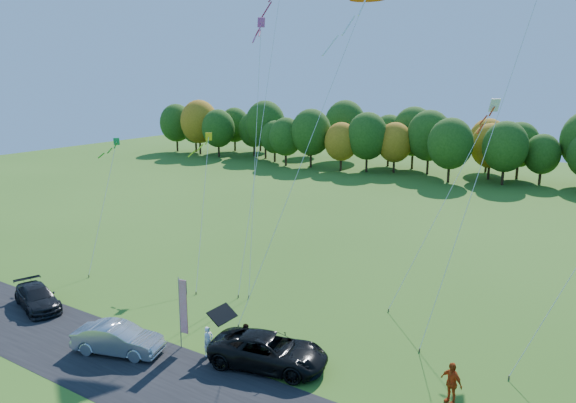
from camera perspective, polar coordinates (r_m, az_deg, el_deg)
The scene contains 17 objects.
ground at distance 31.10m, azimuth -6.32°, elevation -14.81°, with size 160.00×160.00×0.00m, color #335E19.
asphalt_strip at distance 28.55m, azimuth -11.71°, elevation -17.73°, with size 90.00×6.00×0.01m, color black.
tree_line at distance 79.36m, azimuth 19.93°, elevation 1.72°, with size 116.00×12.00×10.00m, color #1E4711, non-canonical shape.
black_suv at distance 29.12m, azimuth -1.96°, elevation -14.92°, with size 2.76×5.98×1.66m, color black.
silver_sedan at distance 31.66m, azimuth -16.90°, elevation -13.20°, with size 1.67×4.78×1.57m, color #ACADB1.
dark_truck_a at distance 38.98m, azimuth -24.12°, elevation -8.88°, with size 1.94×4.77×1.38m, color black.
person_tailgate_a at distance 30.39m, azimuth -8.09°, elevation -13.88°, with size 0.58×0.38×1.58m, color white.
person_tailgate_b at distance 30.49m, azimuth -4.23°, elevation -13.67°, with size 0.78×0.60×1.60m, color gray.
person_east at distance 27.24m, azimuth 16.24°, elevation -17.25°, with size 1.15×0.48×1.96m, color #BD4011.
feather_flag at distance 30.59m, azimuth -10.67°, elevation -10.37°, with size 0.53×0.11×4.01m.
kite_delta_blue at distance 40.57m, azimuth -2.65°, elevation 8.06°, with size 5.84×12.46×23.07m.
kite_parafoil_orange at distance 33.78m, azimuth 22.75°, elevation 14.79°, with size 6.83×13.78×32.61m.
kite_delta_red at distance 33.84m, azimuth 1.88°, elevation 5.24°, with size 3.97×10.87×20.40m.
kite_diamond_yellow at distance 40.52m, azimuth -8.65°, elevation -0.74°, with size 4.73×7.03×10.30m.
kite_diamond_green at distance 44.35m, azimuth -18.26°, elevation -0.35°, with size 2.70×5.64×9.78m.
kite_diamond_white at distance 36.42m, azimuth 15.42°, elevation -0.39°, with size 4.44×7.59×13.26m.
kite_diamond_pink at distance 38.36m, azimuth -3.35°, elevation 4.88°, with size 3.92×6.84×18.56m.
Camera 1 is at (17.84, -20.96, 14.47)m, focal length 35.00 mm.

